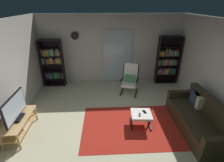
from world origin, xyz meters
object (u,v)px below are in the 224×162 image
bookshelf_near_tv (53,63)px  tv_remote (140,115)px  lounge_armchair (130,78)px  tv_stand (20,124)px  leather_sofa (199,119)px  television (15,108)px  ottoman (141,115)px  cell_phone (144,112)px  bookshelf_near_sofa (167,61)px  wall_clock (75,36)px

bookshelf_near_tv → tv_remote: bearing=-42.9°
bookshelf_near_tv → lounge_armchair: bookshelf_near_tv is taller
tv_stand → leather_sofa: size_ratio=0.56×
television → ottoman: (3.00, 0.16, -0.45)m
cell_phone → ottoman: bearing=-164.7°
bookshelf_near_tv → tv_remote: 3.83m
tv_stand → bookshelf_near_sofa: bearing=30.9°
bookshelf_near_sofa → ottoman: size_ratio=3.35×
bookshelf_near_sofa → wall_clock: wall_clock is taller
lounge_armchair → ottoman: size_ratio=1.86×
leather_sofa → tv_remote: leather_sofa is taller
ottoman → cell_phone: bearing=32.2°
leather_sofa → cell_phone: 1.36m
tv_stand → lounge_armchair: 3.57m
bookshelf_near_sofa → wall_clock: 3.61m
cell_phone → wall_clock: (-2.06, 2.66, 1.48)m
tv_remote → tv_stand: bearing=-165.0°
leather_sofa → tv_remote: size_ratio=13.81×
television → cell_phone: 3.13m
leather_sofa → bookshelf_near_sofa: bearing=88.4°
ottoman → cell_phone: (0.09, 0.06, 0.07)m
lounge_armchair → cell_phone: (0.12, -1.74, -0.16)m
cell_phone → wall_clock: bearing=110.9°
bookshelf_near_tv → leather_sofa: size_ratio=0.89×
leather_sofa → tv_remote: 1.49m
leather_sofa → lounge_armchair: 2.49m
bookshelf_near_sofa → wall_clock: (-3.47, 0.18, 0.97)m
bookshelf_near_sofa → wall_clock: size_ratio=6.35×
television → bookshelf_near_tv: (0.17, 2.67, 0.15)m
lounge_armchair → tv_remote: bearing=-90.8°
tv_stand → television: size_ratio=1.18×
television → wall_clock: 3.25m
bookshelf_near_tv → lounge_armchair: size_ratio=1.73×
bookshelf_near_sofa → lounge_armchair: size_ratio=1.80×
tv_stand → tv_remote: (2.95, 0.10, 0.08)m
wall_clock → bookshelf_near_tv: bearing=-166.6°
television → bookshelf_near_sofa: bookshelf_near_sofa is taller
tv_remote → wall_clock: 3.69m
lounge_armchair → tv_remote: 1.88m
tv_stand → wall_clock: size_ratio=3.83×
tv_remote → wall_clock: bearing=137.6°
bookshelf_near_sofa → ottoman: bookshelf_near_sofa is taller
leather_sofa → tv_remote: (-1.48, 0.14, 0.07)m
lounge_armchair → cell_phone: 1.75m
television → lounge_armchair: (2.97, 1.96, -0.21)m
television → wall_clock: (1.03, 2.88, 1.10)m
tv_stand → cell_phone: bearing=4.1°
television → bookshelf_near_tv: size_ratio=0.53×
leather_sofa → ottoman: (-1.42, 0.21, -0.00)m
cell_phone → bookshelf_near_tv: bearing=123.2°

